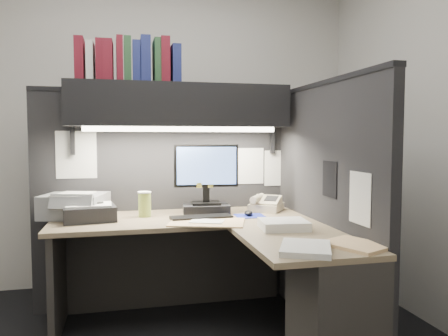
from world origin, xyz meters
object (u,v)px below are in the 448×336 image
(desk, at_px, (249,281))
(telephone, at_px, (266,205))
(monitor, at_px, (206,186))
(coffee_cup, at_px, (145,205))
(overhead_shelf, at_px, (180,106))
(keyboard, at_px, (201,217))
(printer, at_px, (75,206))
(notebook_stack, at_px, (89,213))

(desk, distance_m, telephone, 0.82)
(desk, bearing_deg, telephone, 64.04)
(monitor, distance_m, coffee_cup, 0.45)
(overhead_shelf, relative_size, keyboard, 3.78)
(desk, xyz_separation_m, keyboard, (-0.20, 0.47, 0.30))
(keyboard, distance_m, printer, 0.87)
(printer, bearing_deg, overhead_shelf, 18.53)
(telephone, bearing_deg, notebook_stack, -140.23)
(overhead_shelf, distance_m, coffee_cup, 0.75)
(desk, height_order, keyboard, keyboard)
(keyboard, height_order, printer, printer)
(keyboard, bearing_deg, monitor, 66.54)
(monitor, height_order, printer, monitor)
(overhead_shelf, height_order, printer, overhead_shelf)
(desk, height_order, monitor, monitor)
(coffee_cup, xyz_separation_m, printer, (-0.47, 0.09, -0.00))
(monitor, distance_m, notebook_stack, 0.81)
(overhead_shelf, height_order, coffee_cup, overhead_shelf)
(monitor, relative_size, coffee_cup, 3.03)
(desk, distance_m, coffee_cup, 0.92)
(coffee_cup, bearing_deg, overhead_shelf, 23.99)
(monitor, bearing_deg, telephone, 6.95)
(printer, bearing_deg, monitor, 12.77)
(desk, relative_size, coffee_cup, 10.43)
(printer, distance_m, notebook_stack, 0.19)
(coffee_cup, bearing_deg, notebook_stack, -170.16)
(telephone, bearing_deg, printer, -147.08)
(coffee_cup, xyz_separation_m, notebook_stack, (-0.36, -0.06, -0.03))
(monitor, distance_m, telephone, 0.48)
(coffee_cup, bearing_deg, printer, 168.93)
(desk, height_order, notebook_stack, notebook_stack)
(overhead_shelf, bearing_deg, notebook_stack, -163.96)
(coffee_cup, bearing_deg, monitor, 4.07)
(desk, bearing_deg, keyboard, 112.93)
(overhead_shelf, bearing_deg, keyboard, -70.13)
(notebook_stack, bearing_deg, overhead_shelf, 16.04)
(keyboard, relative_size, telephone, 1.80)
(coffee_cup, distance_m, printer, 0.48)
(overhead_shelf, xyz_separation_m, printer, (-0.73, -0.02, -0.69))
(overhead_shelf, xyz_separation_m, keyboard, (0.10, -0.29, -0.76))
(monitor, distance_m, keyboard, 0.28)
(monitor, bearing_deg, overhead_shelf, 159.91)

